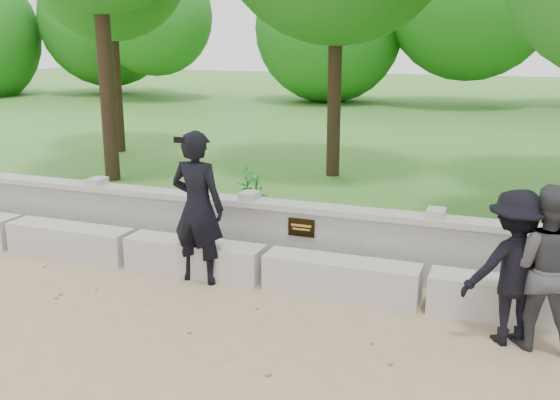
{
  "coord_description": "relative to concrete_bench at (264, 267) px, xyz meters",
  "views": [
    {
      "loc": [
        2.8,
        -4.98,
        3.04
      ],
      "look_at": [
        0.23,
        1.86,
        1.14
      ],
      "focal_mm": 40.0,
      "sensor_mm": 36.0,
      "label": 1
    }
  ],
  "objects": [
    {
      "name": "ground",
      "position": [
        -0.0,
        -1.9,
        -0.22
      ],
      "size": [
        80.0,
        80.0,
        0.0
      ],
      "primitive_type": "plane",
      "color": "tan",
      "rests_on": "ground"
    },
    {
      "name": "lawn",
      "position": [
        -0.0,
        12.1,
        -0.1
      ],
      "size": [
        40.0,
        22.0,
        0.25
      ],
      "primitive_type": "cube",
      "color": "#31742A",
      "rests_on": "ground"
    },
    {
      "name": "concrete_bench",
      "position": [
        0.0,
        0.0,
        0.0
      ],
      "size": [
        11.9,
        0.45,
        0.45
      ],
      "color": "beige",
      "rests_on": "ground"
    },
    {
      "name": "parapet_wall",
      "position": [
        0.0,
        0.7,
        0.24
      ],
      "size": [
        12.5,
        0.35,
        0.9
      ],
      "color": "#B8B6AE",
      "rests_on": "ground"
    },
    {
      "name": "man_main",
      "position": [
        -0.82,
        -0.19,
        0.75
      ],
      "size": [
        0.74,
        0.66,
        1.96
      ],
      "color": "black",
      "rests_on": "ground"
    },
    {
      "name": "visitor_left",
      "position": [
        3.21,
        -0.54,
        0.62
      ],
      "size": [
        0.87,
        0.7,
        1.69
      ],
      "color": "#39393D",
      "rests_on": "ground"
    },
    {
      "name": "visitor_mid",
      "position": [
        2.93,
        -0.55,
        0.58
      ],
      "size": [
        1.2,
        1.02,
        1.61
      ],
      "color": "black",
      "rests_on": "ground"
    },
    {
      "name": "shrub_a",
      "position": [
        -1.58,
        3.06,
        0.33
      ],
      "size": [
        0.37,
        0.38,
        0.6
      ],
      "primitive_type": "imported",
      "rotation": [
        0.0,
        0.0,
        0.83
      ],
      "color": "#2A7B2A",
      "rests_on": "lawn"
    },
    {
      "name": "shrub_b",
      "position": [
        1.83,
        1.4,
        0.32
      ],
      "size": [
        0.35,
        0.39,
        0.6
      ],
      "primitive_type": "imported",
      "rotation": [
        0.0,
        0.0,
        1.88
      ],
      "color": "#2A7B2A",
      "rests_on": "lawn"
    },
    {
      "name": "shrub_d",
      "position": [
        -1.08,
        2.31,
        0.36
      ],
      "size": [
        0.48,
        0.49,
        0.66
      ],
      "primitive_type": "imported",
      "rotation": [
        0.0,
        0.0,
        5.33
      ],
      "color": "#2A7B2A",
      "rests_on": "lawn"
    }
  ]
}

